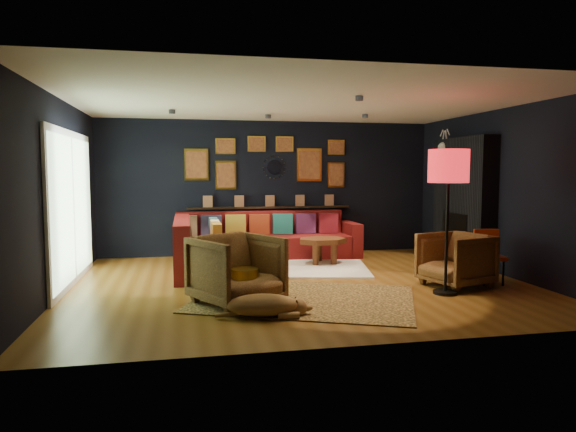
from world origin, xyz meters
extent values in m
plane|color=brown|center=(0.00, 0.00, 0.00)|extent=(6.50, 6.50, 0.00)
plane|color=black|center=(0.00, 2.75, 1.30)|extent=(6.50, 0.00, 6.50)
plane|color=black|center=(0.00, -2.75, 1.30)|extent=(6.50, 0.00, 6.50)
plane|color=black|center=(-3.25, 0.00, 1.30)|extent=(0.00, 5.50, 5.50)
plane|color=black|center=(3.25, 0.00, 1.30)|extent=(0.00, 5.50, 5.50)
plane|color=white|center=(0.00, 0.00, 2.60)|extent=(6.50, 6.50, 0.00)
cube|color=maroon|center=(-0.20, 2.25, 0.21)|extent=(3.20, 0.95, 0.42)
cube|color=maroon|center=(-0.20, 2.60, 0.63)|extent=(3.20, 0.24, 0.46)
cube|color=maroon|center=(1.50, 2.25, 0.32)|extent=(0.22, 0.95, 0.64)
cube|color=maroon|center=(-1.32, 1.15, 0.21)|extent=(0.95, 2.20, 0.42)
cube|color=maroon|center=(-1.68, 1.15, 0.63)|extent=(0.24, 2.20, 0.46)
cube|color=maroon|center=(-1.32, 0.15, 0.32)|extent=(0.95, 0.22, 0.64)
cube|color=tan|center=(-1.60, 2.40, 0.62)|extent=(0.38, 0.14, 0.38)
cube|color=#343657|center=(-1.15, 2.40, 0.62)|extent=(0.38, 0.14, 0.38)
cube|color=#B09C2C|center=(-0.70, 2.40, 0.62)|extent=(0.38, 0.14, 0.38)
cube|color=maroon|center=(-0.25, 2.40, 0.62)|extent=(0.38, 0.14, 0.38)
cube|color=#1D7475|center=(0.20, 2.40, 0.62)|extent=(0.38, 0.14, 0.38)
cube|color=#532454|center=(0.65, 2.40, 0.62)|extent=(0.38, 0.14, 0.38)
cube|color=maroon|center=(1.10, 2.40, 0.62)|extent=(0.38, 0.14, 0.38)
cube|color=#27515C|center=(-1.15, 1.85, 0.62)|extent=(0.14, 0.38, 0.38)
cube|color=#BDB190|center=(-1.15, 1.35, 0.62)|extent=(0.14, 0.38, 0.38)
cube|color=#B78527|center=(-1.15, 0.85, 0.62)|extent=(0.14, 0.38, 0.38)
cube|color=black|center=(0.00, 2.68, 0.92)|extent=(3.20, 0.12, 0.04)
cube|color=gold|center=(-1.40, 2.72, 1.75)|extent=(0.45, 0.03, 0.60)
cube|color=#B67137|center=(-1.40, 2.70, 1.75)|extent=(0.38, 0.01, 0.51)
cube|color=gold|center=(-0.85, 2.72, 1.55)|extent=(0.40, 0.03, 0.55)
cube|color=#B67137|center=(-0.85, 2.70, 1.55)|extent=(0.34, 0.01, 0.47)
cube|color=gold|center=(-0.85, 2.72, 2.10)|extent=(0.38, 0.03, 0.30)
cube|color=#B67137|center=(-0.85, 2.70, 2.10)|extent=(0.32, 0.01, 0.25)
cube|color=gold|center=(0.80, 2.72, 1.75)|extent=(0.50, 0.03, 0.65)
cube|color=#B67137|center=(0.80, 2.70, 1.75)|extent=(0.42, 0.01, 0.55)
cube|color=gold|center=(1.35, 2.72, 1.55)|extent=(0.35, 0.03, 0.50)
cube|color=#B67137|center=(1.35, 2.70, 1.55)|extent=(0.30, 0.01, 0.42)
cube|color=gold|center=(1.35, 2.72, 2.10)|extent=(0.35, 0.03, 0.30)
cube|color=#B67137|center=(1.35, 2.70, 2.10)|extent=(0.30, 0.01, 0.25)
cube|color=gold|center=(-0.25, 2.72, 2.15)|extent=(0.35, 0.03, 0.30)
cube|color=#B67137|center=(-0.25, 2.70, 2.15)|extent=(0.30, 0.01, 0.25)
cube|color=gold|center=(0.30, 2.72, 2.15)|extent=(0.35, 0.03, 0.30)
cube|color=#B67137|center=(0.30, 2.70, 2.15)|extent=(0.30, 0.01, 0.25)
cylinder|color=silver|center=(0.10, 2.72, 1.70)|extent=(0.28, 0.03, 0.28)
cone|color=gold|center=(0.32, 2.72, 1.70)|extent=(0.03, 0.16, 0.03)
cone|color=gold|center=(0.30, 2.72, 1.78)|extent=(0.04, 0.16, 0.04)
cone|color=gold|center=(0.26, 2.72, 1.86)|extent=(0.04, 0.16, 0.04)
cone|color=gold|center=(0.18, 2.72, 1.90)|extent=(0.04, 0.16, 0.04)
cone|color=gold|center=(0.10, 2.72, 1.92)|extent=(0.03, 0.16, 0.03)
cone|color=gold|center=(0.02, 2.72, 1.90)|extent=(0.04, 0.16, 0.04)
cone|color=gold|center=(-0.06, 2.72, 1.86)|extent=(0.04, 0.16, 0.04)
cone|color=gold|center=(-0.10, 2.72, 1.78)|extent=(0.04, 0.16, 0.04)
cone|color=gold|center=(-0.12, 2.72, 1.70)|extent=(0.03, 0.16, 0.03)
cone|color=gold|center=(-0.10, 2.72, 1.62)|extent=(0.04, 0.16, 0.04)
cone|color=gold|center=(-0.06, 2.72, 1.54)|extent=(0.04, 0.16, 0.04)
cone|color=gold|center=(0.02, 2.72, 1.50)|extent=(0.04, 0.16, 0.04)
cone|color=gold|center=(0.10, 2.72, 1.48)|extent=(0.03, 0.16, 0.03)
cone|color=gold|center=(0.18, 2.72, 1.50)|extent=(0.04, 0.16, 0.04)
cone|color=gold|center=(0.26, 2.72, 1.54)|extent=(0.04, 0.16, 0.04)
cone|color=gold|center=(0.30, 2.72, 1.62)|extent=(0.04, 0.16, 0.04)
cube|color=black|center=(3.10, 0.90, 1.10)|extent=(0.30, 1.60, 2.20)
cube|color=black|center=(3.04, 0.90, 0.45)|extent=(0.20, 0.80, 0.90)
cone|color=white|center=(3.19, 1.40, 2.05)|extent=(0.35, 0.28, 0.28)
sphere|color=white|center=(2.97, 1.40, 2.05)|extent=(0.20, 0.20, 0.20)
cylinder|color=white|center=(2.99, 1.34, 2.22)|extent=(0.02, 0.10, 0.28)
cylinder|color=white|center=(2.99, 1.46, 2.22)|extent=(0.02, 0.10, 0.28)
cube|color=white|center=(-3.22, 0.60, 1.10)|extent=(0.04, 2.80, 2.20)
cube|color=#B2DDA9|center=(-3.20, 0.60, 1.10)|extent=(0.01, 2.60, 2.00)
cube|color=white|center=(-3.19, 0.60, 1.10)|extent=(0.02, 0.06, 2.00)
cylinder|color=black|center=(-1.80, 1.20, 2.56)|extent=(0.10, 0.10, 0.06)
cylinder|color=black|center=(-0.20, 1.60, 2.56)|extent=(0.10, 0.10, 0.06)
cylinder|color=black|center=(1.40, 1.20, 2.56)|extent=(0.10, 0.10, 0.06)
cylinder|color=black|center=(0.60, -0.80, 2.56)|extent=(0.10, 0.10, 0.06)
cube|color=white|center=(0.26, 1.02, 0.01)|extent=(2.45, 1.98, 0.03)
cube|color=#D8A853|center=(-0.15, -0.95, 0.01)|extent=(3.25, 2.84, 0.02)
cylinder|color=brown|center=(0.55, 1.22, 0.20)|extent=(0.11, 0.11, 0.34)
cylinder|color=brown|center=(0.87, 1.22, 0.20)|extent=(0.11, 0.11, 0.34)
cylinder|color=brown|center=(0.71, 1.60, 0.20)|extent=(0.11, 0.11, 0.34)
cylinder|color=maroon|center=(-1.30, 1.50, 0.21)|extent=(0.54, 0.54, 0.35)
imported|color=#A76D31|center=(-1.02, -1.03, 0.47)|extent=(1.22, 1.19, 0.94)
imported|color=#A76D31|center=(2.10, -0.65, 0.42)|extent=(0.96, 0.99, 0.83)
cylinder|color=gold|center=(-0.92, -1.00, 0.22)|extent=(0.35, 0.35, 0.44)
cylinder|color=black|center=(2.52, -0.71, 0.19)|extent=(0.03, 0.03, 0.38)
cylinder|color=black|center=(2.79, -0.75, 0.19)|extent=(0.03, 0.03, 0.38)
cylinder|color=black|center=(2.56, -0.44, 0.19)|extent=(0.03, 0.03, 0.38)
cylinder|color=black|center=(2.83, -0.48, 0.19)|extent=(0.03, 0.03, 0.38)
cube|color=#D04512|center=(2.68, -0.60, 0.38)|extent=(0.42, 0.42, 0.06)
cube|color=#D04512|center=(2.70, -0.44, 0.60)|extent=(0.37, 0.10, 0.37)
cylinder|color=black|center=(1.75, -1.03, 0.02)|extent=(0.32, 0.32, 0.04)
cylinder|color=black|center=(1.75, -1.03, 0.81)|extent=(0.04, 0.04, 1.54)
cylinder|color=red|center=(1.75, -1.03, 1.69)|extent=(0.52, 0.52, 0.43)
camera|label=1|loc=(-1.62, -7.19, 1.63)|focal=32.00mm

